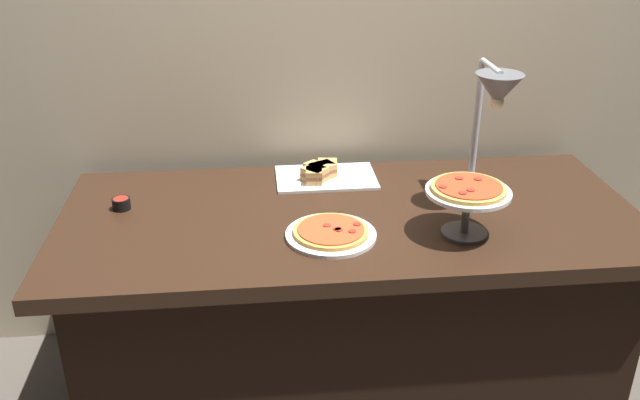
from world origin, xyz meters
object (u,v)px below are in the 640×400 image
Objects in this scene: sauce_cup_near at (121,203)px; pizza_plate_front at (331,233)px; pizza_plate_center at (468,195)px; heat_lamp at (494,102)px; sandwich_platter at (322,174)px.

pizza_plate_front is at bearing -21.38° from sauce_cup_near.
heat_lamp is at bearing 58.77° from pizza_plate_center.
heat_lamp reaches higher than pizza_plate_center.
pizza_plate_front is (-0.54, -0.19, -0.34)m from heat_lamp.
heat_lamp is 0.33m from pizza_plate_center.
sandwich_platter is at bearing 87.60° from pizza_plate_front.
sandwich_platter is (0.02, 0.43, 0.01)m from pizza_plate_front.
sauce_cup_near reaches higher than pizza_plate_front.
heat_lamp is 1.25m from sauce_cup_near.
pizza_plate_front is 1.08× the size of pizza_plate_center.
pizza_plate_center is 0.61m from sandwich_platter.
pizza_plate_front is 0.43m from pizza_plate_center.
heat_lamp is at bearing -3.58° from sauce_cup_near.
sauce_cup_near is at bearing 165.34° from pizza_plate_center.
sauce_cup_near is (-1.08, 0.28, -0.11)m from pizza_plate_center.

